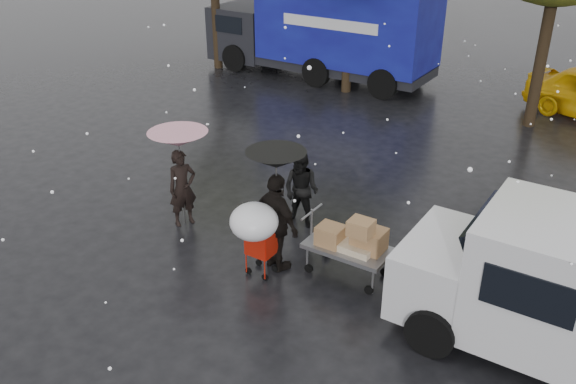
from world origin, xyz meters
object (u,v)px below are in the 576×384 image
Objects in this scene: person_pink at (182,188)px; blue_truck at (326,28)px; person_black at (277,223)px; vendor_cart at (352,241)px; shopping_cart at (255,225)px.

person_pink is 11.25m from blue_truck.
person_black is 1.36m from vendor_cart.
vendor_cart is 1.71m from shopping_cart.
person_pink is 2.51m from shopping_cart.
blue_truck reaches higher than person_black.
person_black is (2.51, -0.32, 0.13)m from person_pink.
shopping_cart is (-0.14, -0.45, 0.13)m from person_black.
vendor_cart is at bearing -62.05° from person_pink.
vendor_cart is (3.75, 0.17, -0.08)m from person_pink.
person_pink is 0.19× the size of blue_truck.
blue_truck is (-5.29, 11.59, 0.69)m from shopping_cart.
shopping_cart is (2.37, -0.77, 0.26)m from person_pink.
person_black reaches higher than person_pink.
person_black is 1.23× the size of vendor_cart.
shopping_cart is at bearing -65.48° from blue_truck.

